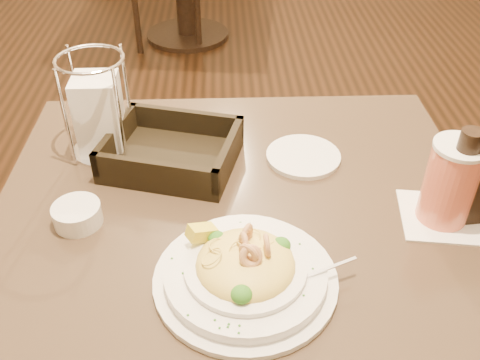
{
  "coord_description": "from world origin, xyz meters",
  "views": [
    {
      "loc": [
        -0.03,
        -0.7,
        1.38
      ],
      "look_at": [
        0.0,
        0.02,
        0.82
      ],
      "focal_mm": 40.0,
      "sensor_mm": 36.0,
      "label": 1
    }
  ],
  "objects_px": {
    "side_plate": "(303,156)",
    "dining_chair_near": "(471,256)",
    "pasta_bowl": "(245,270)",
    "drink_glass": "(450,183)",
    "butter_ramekin": "(77,215)",
    "bread_basket": "(172,154)",
    "napkin_caddy": "(99,113)",
    "main_table": "(240,308)"
  },
  "relations": [
    {
      "from": "side_plate",
      "to": "dining_chair_near",
      "type": "bearing_deg",
      "value": -8.39
    },
    {
      "from": "dining_chair_near",
      "to": "pasta_bowl",
      "type": "relative_size",
      "value": 2.94
    },
    {
      "from": "drink_glass",
      "to": "butter_ramekin",
      "type": "height_order",
      "value": "drink_glass"
    },
    {
      "from": "bread_basket",
      "to": "napkin_caddy",
      "type": "bearing_deg",
      "value": 160.33
    },
    {
      "from": "dining_chair_near",
      "to": "napkin_caddy",
      "type": "distance_m",
      "value": 0.87
    },
    {
      "from": "dining_chair_near",
      "to": "pasta_bowl",
      "type": "xyz_separation_m",
      "value": [
        -0.53,
        -0.27,
        0.27
      ]
    },
    {
      "from": "drink_glass",
      "to": "bread_basket",
      "type": "bearing_deg",
      "value": 159.34
    },
    {
      "from": "bread_basket",
      "to": "butter_ramekin",
      "type": "bearing_deg",
      "value": -131.61
    },
    {
      "from": "main_table",
      "to": "napkin_caddy",
      "type": "relative_size",
      "value": 4.25
    },
    {
      "from": "drink_glass",
      "to": "bread_basket",
      "type": "distance_m",
      "value": 0.52
    },
    {
      "from": "pasta_bowl",
      "to": "bread_basket",
      "type": "bearing_deg",
      "value": 112.52
    },
    {
      "from": "butter_ramekin",
      "to": "dining_chair_near",
      "type": "bearing_deg",
      "value": 8.62
    },
    {
      "from": "main_table",
      "to": "side_plate",
      "type": "xyz_separation_m",
      "value": [
        0.14,
        0.19,
        0.24
      ]
    },
    {
      "from": "bread_basket",
      "to": "butter_ramekin",
      "type": "distance_m",
      "value": 0.23
    },
    {
      "from": "pasta_bowl",
      "to": "butter_ramekin",
      "type": "xyz_separation_m",
      "value": [
        -0.29,
        0.15,
        -0.01
      ]
    },
    {
      "from": "dining_chair_near",
      "to": "main_table",
      "type": "bearing_deg",
      "value": 8.93
    },
    {
      "from": "napkin_caddy",
      "to": "butter_ramekin",
      "type": "height_order",
      "value": "napkin_caddy"
    },
    {
      "from": "dining_chair_near",
      "to": "pasta_bowl",
      "type": "distance_m",
      "value": 0.65
    },
    {
      "from": "drink_glass",
      "to": "butter_ramekin",
      "type": "relative_size",
      "value": 1.84
    },
    {
      "from": "pasta_bowl",
      "to": "napkin_caddy",
      "type": "bearing_deg",
      "value": 126.64
    },
    {
      "from": "main_table",
      "to": "bread_basket",
      "type": "height_order",
      "value": "bread_basket"
    },
    {
      "from": "bread_basket",
      "to": "napkin_caddy",
      "type": "height_order",
      "value": "napkin_caddy"
    },
    {
      "from": "pasta_bowl",
      "to": "drink_glass",
      "type": "height_order",
      "value": "drink_glass"
    },
    {
      "from": "main_table",
      "to": "pasta_bowl",
      "type": "height_order",
      "value": "pasta_bowl"
    },
    {
      "from": "side_plate",
      "to": "butter_ramekin",
      "type": "bearing_deg",
      "value": -156.73
    },
    {
      "from": "dining_chair_near",
      "to": "napkin_caddy",
      "type": "relative_size",
      "value": 4.39
    },
    {
      "from": "dining_chair_near",
      "to": "pasta_bowl",
      "type": "height_order",
      "value": "dining_chair_near"
    },
    {
      "from": "main_table",
      "to": "pasta_bowl",
      "type": "bearing_deg",
      "value": -88.94
    },
    {
      "from": "pasta_bowl",
      "to": "napkin_caddy",
      "type": "relative_size",
      "value": 1.49
    },
    {
      "from": "drink_glass",
      "to": "napkin_caddy",
      "type": "height_order",
      "value": "napkin_caddy"
    },
    {
      "from": "dining_chair_near",
      "to": "side_plate",
      "type": "height_order",
      "value": "dining_chair_near"
    },
    {
      "from": "butter_ramekin",
      "to": "main_table",
      "type": "bearing_deg",
      "value": -2.18
    },
    {
      "from": "pasta_bowl",
      "to": "bread_basket",
      "type": "distance_m",
      "value": 0.35
    },
    {
      "from": "drink_glass",
      "to": "dining_chair_near",
      "type": "bearing_deg",
      "value": 37.75
    },
    {
      "from": "pasta_bowl",
      "to": "dining_chair_near",
      "type": "bearing_deg",
      "value": 27.17
    },
    {
      "from": "napkin_caddy",
      "to": "main_table",
      "type": "bearing_deg",
      "value": -40.74
    },
    {
      "from": "pasta_bowl",
      "to": "butter_ramekin",
      "type": "bearing_deg",
      "value": 152.96
    },
    {
      "from": "main_table",
      "to": "butter_ramekin",
      "type": "xyz_separation_m",
      "value": [
        -0.28,
        0.01,
        0.25
      ]
    },
    {
      "from": "drink_glass",
      "to": "bread_basket",
      "type": "height_order",
      "value": "drink_glass"
    },
    {
      "from": "main_table",
      "to": "drink_glass",
      "type": "relative_size",
      "value": 5.77
    },
    {
      "from": "drink_glass",
      "to": "napkin_caddy",
      "type": "xyz_separation_m",
      "value": [
        -0.63,
        0.24,
        0.01
      ]
    },
    {
      "from": "main_table",
      "to": "side_plate",
      "type": "bearing_deg",
      "value": 54.62
    }
  ]
}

